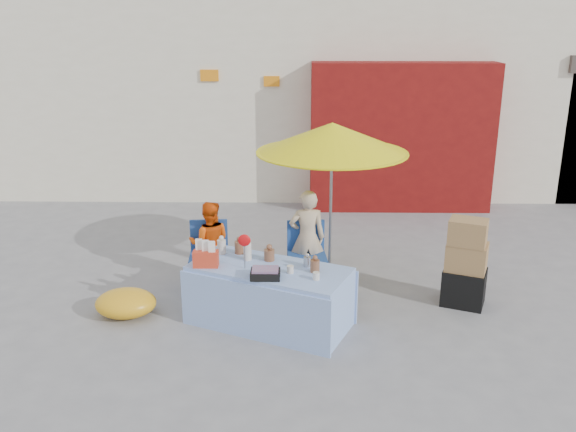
{
  "coord_description": "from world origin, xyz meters",
  "views": [
    {
      "loc": [
        0.36,
        -6.5,
        3.3
      ],
      "look_at": [
        0.25,
        0.6,
        1.0
      ],
      "focal_mm": 38.0,
      "sensor_mm": 36.0,
      "label": 1
    }
  ],
  "objects_px": {
    "vendor_orange": "(210,243)",
    "vendor_beige": "(307,238)",
    "box_stack": "(466,266)",
    "umbrella": "(332,139)",
    "chair_right": "(307,269)",
    "market_table": "(269,295)",
    "chair_left": "(209,269)"
  },
  "relations": [
    {
      "from": "vendor_beige",
      "to": "chair_right",
      "type": "bearing_deg",
      "value": 84.69
    },
    {
      "from": "chair_right",
      "to": "vendor_beige",
      "type": "distance_m",
      "value": 0.4
    },
    {
      "from": "chair_left",
      "to": "box_stack",
      "type": "height_order",
      "value": "box_stack"
    },
    {
      "from": "umbrella",
      "to": "box_stack",
      "type": "height_order",
      "value": "umbrella"
    },
    {
      "from": "chair_right",
      "to": "vendor_orange",
      "type": "height_order",
      "value": "vendor_orange"
    },
    {
      "from": "market_table",
      "to": "box_stack",
      "type": "xyz_separation_m",
      "value": [
        2.32,
        0.54,
        0.15
      ]
    },
    {
      "from": "chair_left",
      "to": "market_table",
      "type": "bearing_deg",
      "value": -54.88
    },
    {
      "from": "chair_left",
      "to": "umbrella",
      "type": "bearing_deg",
      "value": 5.63
    },
    {
      "from": "umbrella",
      "to": "box_stack",
      "type": "bearing_deg",
      "value": -24.38
    },
    {
      "from": "box_stack",
      "to": "vendor_beige",
      "type": "bearing_deg",
      "value": 163.23
    },
    {
      "from": "chair_right",
      "to": "umbrella",
      "type": "height_order",
      "value": "umbrella"
    },
    {
      "from": "market_table",
      "to": "vendor_beige",
      "type": "relative_size",
      "value": 1.56
    },
    {
      "from": "umbrella",
      "to": "box_stack",
      "type": "xyz_separation_m",
      "value": [
        1.58,
        -0.72,
        -1.39
      ]
    },
    {
      "from": "chair_left",
      "to": "chair_right",
      "type": "distance_m",
      "value": 1.25
    },
    {
      "from": "vendor_orange",
      "to": "market_table",
      "type": "bearing_deg",
      "value": 121.47
    },
    {
      "from": "chair_left",
      "to": "box_stack",
      "type": "relative_size",
      "value": 0.79
    },
    {
      "from": "vendor_beige",
      "to": "box_stack",
      "type": "height_order",
      "value": "vendor_beige"
    },
    {
      "from": "umbrella",
      "to": "chair_right",
      "type": "bearing_deg",
      "value": -136.67
    },
    {
      "from": "chair_right",
      "to": "vendor_beige",
      "type": "relative_size",
      "value": 0.67
    },
    {
      "from": "vendor_orange",
      "to": "vendor_beige",
      "type": "distance_m",
      "value": 1.25
    },
    {
      "from": "vendor_beige",
      "to": "box_stack",
      "type": "distance_m",
      "value": 1.97
    },
    {
      "from": "market_table",
      "to": "chair_right",
      "type": "bearing_deg",
      "value": 89.64
    },
    {
      "from": "market_table",
      "to": "umbrella",
      "type": "height_order",
      "value": "umbrella"
    },
    {
      "from": "market_table",
      "to": "box_stack",
      "type": "relative_size",
      "value": 1.83
    },
    {
      "from": "market_table",
      "to": "vendor_orange",
      "type": "distance_m",
      "value": 1.38
    },
    {
      "from": "chair_right",
      "to": "box_stack",
      "type": "bearing_deg",
      "value": -17.7
    },
    {
      "from": "vendor_orange",
      "to": "umbrella",
      "type": "xyz_separation_m",
      "value": [
        1.55,
        0.15,
        1.34
      ]
    },
    {
      "from": "chair_left",
      "to": "box_stack",
      "type": "distance_m",
      "value": 3.17
    },
    {
      "from": "market_table",
      "to": "chair_left",
      "type": "relative_size",
      "value": 2.33
    },
    {
      "from": "market_table",
      "to": "umbrella",
      "type": "distance_m",
      "value": 2.12
    },
    {
      "from": "vendor_beige",
      "to": "umbrella",
      "type": "bearing_deg",
      "value": -158.19
    },
    {
      "from": "vendor_orange",
      "to": "box_stack",
      "type": "relative_size",
      "value": 1.03
    }
  ]
}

